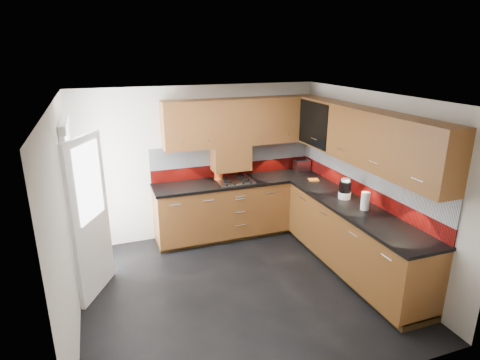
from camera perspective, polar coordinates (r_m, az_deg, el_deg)
name	(u,v)px	position (r m, az deg, el deg)	size (l,w,h in m)	color
room	(239,177)	(4.65, -0.14, 0.46)	(4.00, 3.80, 2.64)	black
base_cabinets	(290,223)	(6.05, 7.13, -6.14)	(2.70, 3.20, 0.95)	brown
countertop	(291,193)	(5.85, 7.26, -1.91)	(2.72, 3.22, 0.04)	black
backsplash	(298,169)	(6.05, 8.29, 1.60)	(2.70, 3.20, 0.54)	maroon
upper_cabinets	(302,129)	(5.76, 8.85, 7.17)	(2.50, 3.20, 0.72)	brown
extractor_hood	(231,158)	(6.34, -1.32, 3.22)	(0.60, 0.33, 0.40)	brown
glass_cabinet	(322,122)	(6.23, 11.52, 8.11)	(0.32, 0.80, 0.66)	black
back_door	(81,211)	(5.28, -21.63, -4.09)	(0.42, 1.19, 2.04)	white
gas_hob	(234,180)	(6.28, -0.81, -0.02)	(0.56, 0.49, 0.04)	silver
utensil_pot	(218,174)	(6.32, -3.09, 0.88)	(0.13, 0.13, 0.46)	#C43F12
toaster	(302,165)	(6.90, 8.76, 2.09)	(0.26, 0.16, 0.19)	silver
food_processor	(345,189)	(5.71, 14.70, -1.30)	(0.17, 0.17, 0.29)	white
paper_towel	(365,201)	(5.39, 17.38, -2.87)	(0.11, 0.11, 0.23)	white
orange_cloth	(313,180)	(6.43, 10.41, 0.04)	(0.16, 0.13, 0.02)	orange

